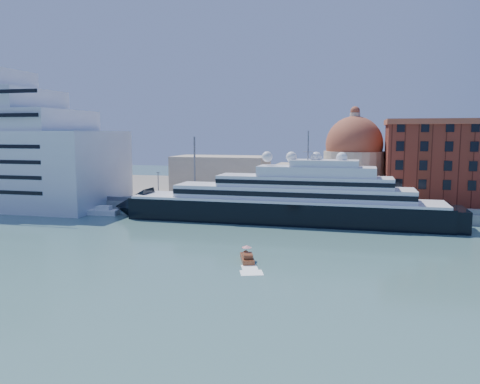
# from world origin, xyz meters

# --- Properties ---
(ground) EXTENTS (400.00, 400.00, 0.00)m
(ground) POSITION_xyz_m (0.00, 0.00, 0.00)
(ground) COLOR #3B6666
(ground) RESTS_ON ground
(quay) EXTENTS (180.00, 10.00, 2.50)m
(quay) POSITION_xyz_m (0.00, 34.00, 1.25)
(quay) COLOR gray
(quay) RESTS_ON ground
(land) EXTENTS (260.00, 72.00, 2.00)m
(land) POSITION_xyz_m (0.00, 75.00, 1.00)
(land) COLOR slate
(land) RESTS_ON ground
(quay_fence) EXTENTS (180.00, 0.10, 1.20)m
(quay_fence) POSITION_xyz_m (0.00, 29.50, 3.10)
(quay_fence) COLOR slate
(quay_fence) RESTS_ON quay
(superyacht) EXTENTS (85.85, 11.90, 25.66)m
(superyacht) POSITION_xyz_m (3.72, 23.00, 4.43)
(superyacht) COLOR black
(superyacht) RESTS_ON ground
(service_barge) EXTENTS (11.66, 4.98, 2.55)m
(service_barge) POSITION_xyz_m (-42.91, 21.17, 0.73)
(service_barge) COLOR white
(service_barge) RESTS_ON ground
(water_taxi) EXTENTS (3.73, 6.10, 2.75)m
(water_taxi) POSITION_xyz_m (5.91, -13.27, 0.66)
(water_taxi) COLOR maroon
(water_taxi) RESTS_ON ground
(warehouse) EXTENTS (43.00, 19.00, 23.25)m
(warehouse) POSITION_xyz_m (52.00, 52.00, 13.79)
(warehouse) COLOR maroon
(warehouse) RESTS_ON land
(church) EXTENTS (66.00, 18.00, 25.50)m
(church) POSITION_xyz_m (6.39, 57.72, 10.91)
(church) COLOR beige
(church) RESTS_ON land
(lamp_posts) EXTENTS (120.80, 2.40, 18.00)m
(lamp_posts) POSITION_xyz_m (-12.67, 32.27, 9.84)
(lamp_posts) COLOR slate
(lamp_posts) RESTS_ON quay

